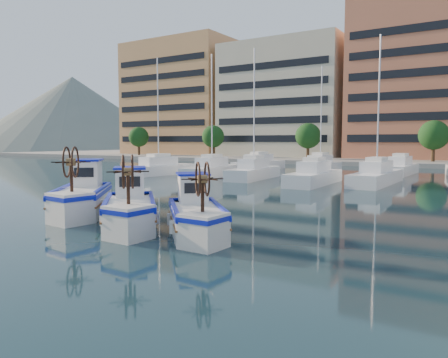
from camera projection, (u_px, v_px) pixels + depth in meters
ground at (134, 231)px, 16.56m from camera, size 300.00×300.00×0.00m
hill_west at (74, 149)px, 183.64m from camera, size 180.00×180.00×60.00m
yacht_marina at (329, 172)px, 41.08m from camera, size 39.65×22.91×11.50m
fishing_boat_a at (83, 195)px, 20.36m from camera, size 4.68×5.09×3.19m
fishing_boat_b at (130, 206)px, 17.31m from camera, size 4.47×4.59×2.94m
fishing_boat_c at (196, 213)px, 15.96m from camera, size 4.16×4.31×2.75m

